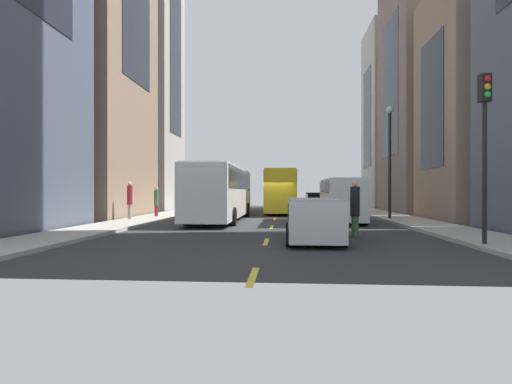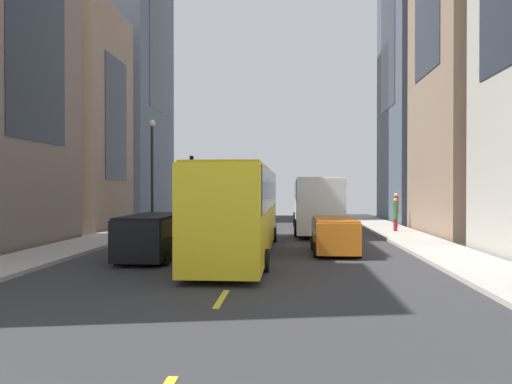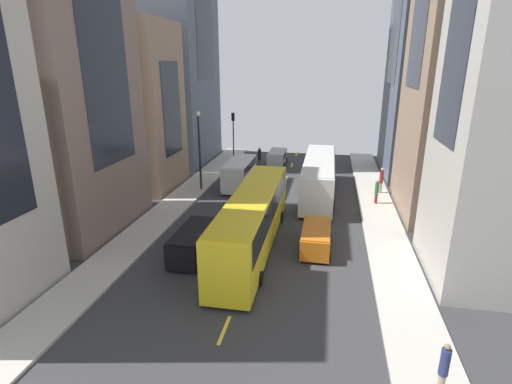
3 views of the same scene
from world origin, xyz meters
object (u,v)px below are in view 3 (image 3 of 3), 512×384
at_px(car_orange_0, 316,237).
at_px(pedestrian_walking_far, 444,367).
at_px(pedestrian_crossing_near, 381,179).
at_px(city_bus_white, 319,174).
at_px(streetcar_yellow, 253,216).
at_px(traffic_light_near_corner, 233,127).
at_px(delivery_van_white, 239,172).
at_px(pedestrian_crossing_mid, 260,157).
at_px(pedestrian_waiting_curb, 377,191).
at_px(car_silver_2, 277,156).
at_px(car_black_1, 193,240).

bearing_deg(car_orange_0, pedestrian_walking_far, 114.04).
relative_size(car_orange_0, pedestrian_crossing_near, 1.78).
distance_m(city_bus_white, pedestrian_crossing_near, 5.65).
relative_size(streetcar_yellow, traffic_light_near_corner, 2.58).
relative_size(delivery_van_white, pedestrian_crossing_mid, 2.66).
distance_m(city_bus_white, traffic_light_near_corner, 15.84).
xyz_separation_m(city_bus_white, pedestrian_crossing_near, (-5.44, -1.38, -0.63)).
bearing_deg(car_orange_0, streetcar_yellow, 4.09).
height_order(city_bus_white, delivery_van_white, city_bus_white).
relative_size(city_bus_white, pedestrian_waiting_curb, 6.22).
bearing_deg(streetcar_yellow, car_silver_2, -86.30).
bearing_deg(delivery_van_white, streetcar_yellow, 106.83).
bearing_deg(pedestrian_waiting_curb, car_black_1, 131.52).
relative_size(streetcar_yellow, delivery_van_white, 2.35).
xyz_separation_m(car_silver_2, pedestrian_crossing_near, (-10.52, 9.16, 0.44)).
relative_size(delivery_van_white, car_black_1, 1.33).
bearing_deg(delivery_van_white, city_bus_white, 171.31).
xyz_separation_m(city_bus_white, pedestrian_crossing_mid, (6.84, -8.83, -0.81)).
distance_m(streetcar_yellow, car_black_1, 3.96).
xyz_separation_m(pedestrian_walking_far, pedestrian_crossing_mid, (11.86, -30.36, -0.02)).
bearing_deg(delivery_van_white, pedestrian_walking_far, 118.68).
distance_m(city_bus_white, delivery_van_white, 7.48).
relative_size(pedestrian_crossing_mid, traffic_light_near_corner, 0.41).
height_order(car_orange_0, car_black_1, car_black_1).
bearing_deg(pedestrian_walking_far, pedestrian_waiting_curb, 176.58).
bearing_deg(pedestrian_crossing_near, car_silver_2, -122.01).
bearing_deg(car_orange_0, pedestrian_crossing_near, -113.04).
distance_m(car_silver_2, pedestrian_walking_far, 33.62).
relative_size(city_bus_white, pedestrian_crossing_near, 5.51).
relative_size(car_black_1, pedestrian_crossing_mid, 2.00).
relative_size(car_silver_2, pedestrian_crossing_mid, 1.85).
height_order(car_orange_0, car_silver_2, car_silver_2).
distance_m(pedestrian_waiting_curb, pedestrian_crossing_mid, 15.60).
bearing_deg(streetcar_yellow, pedestrian_crossing_mid, -80.97).
bearing_deg(car_black_1, streetcar_yellow, -150.08).
relative_size(delivery_van_white, pedestrian_crossing_near, 2.65).
xyz_separation_m(pedestrian_crossing_mid, traffic_light_near_corner, (3.67, -2.85, 2.80)).
bearing_deg(car_black_1, pedestrian_crossing_near, -130.77).
xyz_separation_m(pedestrian_waiting_curb, pedestrian_crossing_mid, (11.61, -10.42, -0.03)).
distance_m(pedestrian_crossing_mid, traffic_light_near_corner, 5.42).
bearing_deg(pedestrian_waiting_curb, city_bus_white, 68.82).
relative_size(streetcar_yellow, pedestrian_walking_far, 7.03).
height_order(pedestrian_crossing_near, pedestrian_waiting_curb, pedestrian_crossing_near).
bearing_deg(pedestrian_crossing_mid, car_silver_2, 19.76).
bearing_deg(delivery_van_white, car_silver_2, -103.75).
distance_m(streetcar_yellow, pedestrian_waiting_curb, 12.76).
distance_m(pedestrian_crossing_near, pedestrian_waiting_curb, 3.05).
bearing_deg(car_orange_0, traffic_light_near_corner, -64.47).
distance_m(car_orange_0, pedestrian_waiting_curb, 10.30).
bearing_deg(traffic_light_near_corner, car_silver_2, 168.17).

